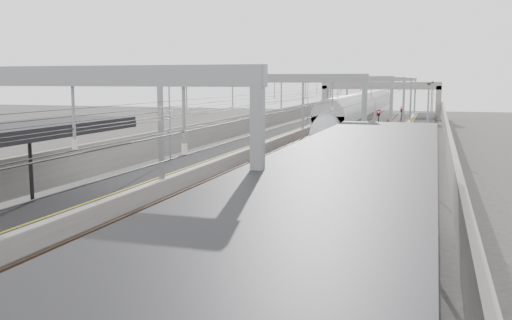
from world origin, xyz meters
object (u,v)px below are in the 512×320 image
Objects in this scene: train at (360,122)px; bench at (381,242)px; overbridge at (381,90)px; signal_green at (319,115)px.

train reaches higher than bench.
overbridge is 32.99m from signal_green.
overbridge is 6.33× the size of signal_green.
bench is at bearing -76.68° from signal_green.
signal_green is (-5.20, -32.44, -2.89)m from overbridge.
signal_green is (-13.61, 57.47, 0.91)m from bench.
train is at bearing -52.52° from signal_green.
signal_green is at bearing -99.11° from overbridge.
bench is (8.41, -89.92, -3.80)m from overbridge.
bench is 0.48× the size of signal_green.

